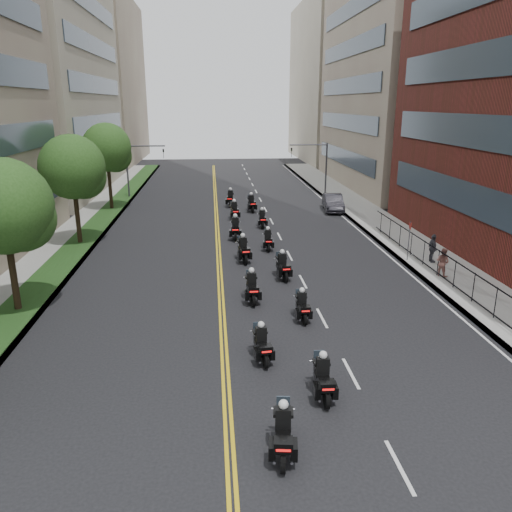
{
  "coord_description": "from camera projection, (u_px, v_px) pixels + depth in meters",
  "views": [
    {
      "loc": [
        -1.77,
        -11.07,
        9.63
      ],
      "look_at": [
        0.53,
        14.85,
        1.63
      ],
      "focal_mm": 35.0,
      "sensor_mm": 36.0,
      "label": 1
    }
  ],
  "objects": [
    {
      "name": "motorcycle_1",
      "position": [
        323.0,
        379.0,
        16.93
      ],
      "size": [
        0.52,
        2.23,
        1.64
      ],
      "rotation": [
        0.0,
        0.0,
        -0.03
      ],
      "color": "black",
      "rests_on": "ground"
    },
    {
      "name": "building_left_mid",
      "position": [
        15.0,
        30.0,
        52.37
      ],
      "size": [
        16.11,
        28.0,
        34.0
      ],
      "color": "gray",
      "rests_on": "ground"
    },
    {
      "name": "motorcycle_12",
      "position": [
        230.0,
        199.0,
        48.4
      ],
      "size": [
        0.7,
        2.43,
        1.8
      ],
      "rotation": [
        0.0,
        0.0,
        -0.11
      ],
      "color": "black",
      "rests_on": "ground"
    },
    {
      "name": "pedestrian_b",
      "position": [
        443.0,
        262.0,
        28.35
      ],
      "size": [
        0.95,
        1.0,
        1.64
      ],
      "primitive_type": "imported",
      "rotation": [
        0.0,
        0.0,
        2.14
      ],
      "color": "#875349",
      "rests_on": "sidewalk_right"
    },
    {
      "name": "pedestrian_c",
      "position": [
        433.0,
        248.0,
        30.79
      ],
      "size": [
        0.46,
        1.05,
        1.78
      ],
      "primitive_type": "imported",
      "rotation": [
        0.0,
        0.0,
        1.55
      ],
      "color": "#3E3E45",
      "rests_on": "sidewalk_right"
    },
    {
      "name": "building_right_far",
      "position": [
        345.0,
        82.0,
        85.78
      ],
      "size": [
        15.0,
        28.0,
        26.0
      ],
      "primitive_type": "cube",
      "color": "gray",
      "rests_on": "ground"
    },
    {
      "name": "street_trees",
      "position": [
        51.0,
        184.0,
        28.8
      ],
      "size": [
        4.4,
        38.4,
        7.98
      ],
      "color": "#302515",
      "rests_on": "ground"
    },
    {
      "name": "building_left_far",
      "position": [
        86.0,
        82.0,
        82.11
      ],
      "size": [
        16.0,
        28.0,
        26.0
      ],
      "primitive_type": "cube",
      "color": "gray",
      "rests_on": "ground"
    },
    {
      "name": "motorcycle_8",
      "position": [
        235.0,
        229.0,
        36.73
      ],
      "size": [
        0.61,
        2.53,
        1.87
      ],
      "rotation": [
        0.0,
        0.0,
        -0.05
      ],
      "color": "black",
      "rests_on": "ground"
    },
    {
      "name": "iron_fence",
      "position": [
        464.0,
        280.0,
        25.61
      ],
      "size": [
        0.05,
        28.0,
        1.5
      ],
      "color": "black",
      "rests_on": "sidewalk_right"
    },
    {
      "name": "motorcycle_0",
      "position": [
        283.0,
        434.0,
        14.12
      ],
      "size": [
        0.69,
        2.27,
        1.68
      ],
      "rotation": [
        0.0,
        0.0,
        -0.13
      ],
      "color": "black",
      "rests_on": "ground"
    },
    {
      "name": "motorcycle_4",
      "position": [
        252.0,
        288.0,
        25.15
      ],
      "size": [
        0.55,
        2.36,
        1.74
      ],
      "rotation": [
        0.0,
        0.0,
        0.02
      ],
      "color": "black",
      "rests_on": "ground"
    },
    {
      "name": "motorcycle_2",
      "position": [
        262.0,
        345.0,
        19.37
      ],
      "size": [
        0.62,
        2.13,
        1.57
      ],
      "rotation": [
        0.0,
        0.0,
        0.12
      ],
      "color": "black",
      "rests_on": "ground"
    },
    {
      "name": "building_right_tan",
      "position": [
        414.0,
        54.0,
        56.62
      ],
      "size": [
        15.11,
        28.0,
        30.0
      ],
      "color": "gray",
      "rests_on": "ground"
    },
    {
      "name": "motorcycle_11",
      "position": [
        251.0,
        204.0,
        46.01
      ],
      "size": [
        0.62,
        2.4,
        1.77
      ],
      "rotation": [
        0.0,
        0.0,
        0.07
      ],
      "color": "black",
      "rests_on": "ground"
    },
    {
      "name": "grass_strip",
      "position": [
        84.0,
        239.0,
        36.33
      ],
      "size": [
        2.0,
        90.0,
        0.04
      ],
      "primitive_type": "cube",
      "color": "#1D3B15",
      "rests_on": "sidewalk_left"
    },
    {
      "name": "traffic_signal_right",
      "position": [
        318.0,
        161.0,
        53.23
      ],
      "size": [
        4.09,
        0.2,
        5.6
      ],
      "color": "#3F3F44",
      "rests_on": "ground"
    },
    {
      "name": "motorcycle_7",
      "position": [
        268.0,
        241.0,
        34.07
      ],
      "size": [
        0.51,
        2.16,
        1.59
      ],
      "rotation": [
        0.0,
        0.0,
        -0.04
      ],
      "color": "black",
      "rests_on": "ground"
    },
    {
      "name": "motorcycle_6",
      "position": [
        243.0,
        250.0,
        31.51
      ],
      "size": [
        0.7,
        2.44,
        1.8
      ],
      "rotation": [
        0.0,
        0.0,
        0.11
      ],
      "color": "black",
      "rests_on": "ground"
    },
    {
      "name": "motorcycle_9",
      "position": [
        262.0,
        219.0,
        40.2
      ],
      "size": [
        0.5,
        2.18,
        1.61
      ],
      "rotation": [
        0.0,
        0.0,
        -0.01
      ],
      "color": "black",
      "rests_on": "ground"
    },
    {
      "name": "sidewalk_left",
      "position": [
        73.0,
        240.0,
        36.29
      ],
      "size": [
        4.0,
        90.0,
        0.15
      ],
      "primitive_type": "cube",
      "color": "gray",
      "rests_on": "ground"
    },
    {
      "name": "motorcycle_10",
      "position": [
        234.0,
        211.0,
        42.87
      ],
      "size": [
        0.64,
        2.4,
        1.77
      ],
      "rotation": [
        0.0,
        0.0,
        0.08
      ],
      "color": "black",
      "rests_on": "ground"
    },
    {
      "name": "sidewalk_right",
      "position": [
        393.0,
        233.0,
        38.32
      ],
      "size": [
        4.0,
        90.0,
        0.15
      ],
      "primitive_type": "cube",
      "color": "gray",
      "rests_on": "ground"
    },
    {
      "name": "motorcycle_5",
      "position": [
        283.0,
        267.0,
        28.43
      ],
      "size": [
        0.64,
        2.29,
        1.69
      ],
      "rotation": [
        0.0,
        0.0,
        0.1
      ],
      "color": "black",
      "rests_on": "ground"
    },
    {
      "name": "motorcycle_3",
      "position": [
        302.0,
        307.0,
        23.04
      ],
      "size": [
        0.47,
        2.06,
        1.52
      ],
      "rotation": [
        0.0,
        0.0,
        0.01
      ],
      "color": "black",
      "rests_on": "ground"
    },
    {
      "name": "parked_sedan",
      "position": [
        333.0,
        203.0,
        46.28
      ],
      "size": [
        2.14,
        4.82,
        1.54
      ],
      "primitive_type": "imported",
      "rotation": [
        0.0,
        0.0,
        -0.11
      ],
      "color": "black",
      "rests_on": "ground"
    },
    {
      "name": "traffic_signal_left",
      "position": [
        136.0,
        163.0,
        51.62
      ],
      "size": [
        4.09,
        0.2,
        5.6
      ],
      "color": "#3F3F44",
      "rests_on": "ground"
    },
    {
      "name": "ground",
      "position": [
        285.0,
        474.0,
        13.52
      ],
      "size": [
        160.0,
        160.0,
        0.0
      ],
      "primitive_type": "plane",
      "color": "black",
      "rests_on": "ground"
    }
  ]
}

